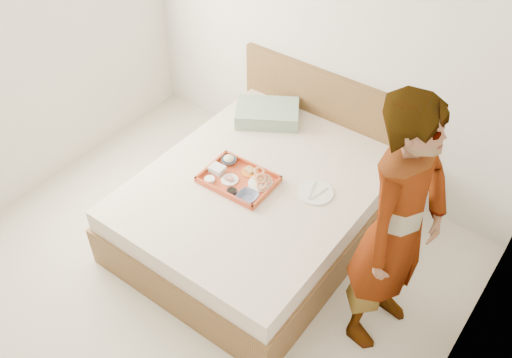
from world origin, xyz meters
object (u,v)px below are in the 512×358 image
object	(u,v)px
bed	(259,206)
dinner_plate	(316,192)
tray	(238,179)
person	(398,230)

from	to	relation	value
bed	dinner_plate	size ratio (longest dim) A/B	7.68
tray	person	distance (m)	1.32
bed	person	world-z (taller)	person
tray	person	world-z (taller)	person
bed	person	size ratio (longest dim) A/B	1.08
bed	tray	bearing A→B (deg)	-140.51
dinner_plate	person	size ratio (longest dim) A/B	0.14
dinner_plate	person	world-z (taller)	person
dinner_plate	person	distance (m)	0.90
bed	tray	distance (m)	0.32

